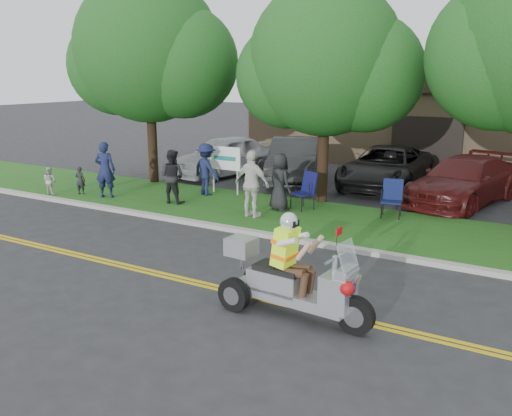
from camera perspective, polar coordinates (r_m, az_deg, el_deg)
The scene contains 23 objects.
ground at distance 12.34m, azimuth -8.86°, elevation -6.13°, with size 120.00×120.00×0.00m, color #28282B.
centerline_near at distance 11.93m, azimuth -10.62°, elevation -6.91°, with size 60.00×0.10×0.01m, color gold.
centerline_far at distance 12.04m, azimuth -10.13°, elevation -6.68°, with size 60.00×0.10×0.01m, color gold.
curb at distance 14.69m, azimuth -1.38°, elevation -2.43°, with size 60.00×0.25×0.12m, color #A8A89E.
grass_verge at distance 16.49m, azimuth 2.53°, elevation -0.61°, with size 60.00×4.00×0.10m, color #215316.
commercial_building at distance 28.51m, azimuth 19.48°, elevation 8.80°, with size 18.00×8.20×4.00m.
tree_left at distance 21.14m, azimuth -11.07°, elevation 15.49°, with size 6.62×5.40×7.78m.
tree_mid at distance 17.56m, azimuth 7.54°, elevation 14.61°, with size 5.88×4.80×7.05m.
business_sign at distance 18.87m, azimuth -3.27°, elevation 4.98°, with size 1.25×0.06×1.75m.
trike_scooter at distance 9.64m, azimuth 3.60°, elevation -7.63°, with size 2.91×1.00×1.90m.
lawn_chair_a at distance 16.82m, azimuth 5.29°, elevation 2.09°, with size 0.82×0.83×1.16m.
lawn_chair_b at distance 16.35m, azimuth 14.15°, elevation 1.25°, with size 0.68×0.70×1.10m.
spectator_adult_left at distance 18.99m, azimuth -15.60°, elevation 3.91°, with size 0.69×0.45×1.90m, color #191F47.
spectator_adult_mid at distance 17.73m, azimuth -8.81°, elevation 3.31°, with size 0.84×0.66×1.73m, color black.
spectator_adult_right at distance 15.73m, azimuth -0.41°, elevation 2.54°, with size 1.15×0.48×1.96m, color silver.
spectator_chair_a at distance 18.73m, azimuth -5.25°, elevation 4.08°, with size 1.16×0.66×1.79m, color #181F45.
spectator_chair_b at distance 16.58m, azimuth 2.50°, elevation 2.77°, with size 0.86×0.56×1.76m, color black.
child_left at distance 19.80m, azimuth -18.00°, elevation 2.78°, with size 0.35×0.23×0.97m, color black.
child_right at distance 20.13m, azimuth -20.88°, elevation 2.70°, with size 0.47×0.36×0.96m, color beige.
parked_car_far_left at distance 22.83m, azimuth -3.40°, elevation 5.51°, with size 1.99×4.96×1.69m, color #A1A3A8.
parked_car_left at distance 21.61m, azimuth 4.09°, elevation 5.05°, with size 1.82×5.23×1.72m, color #28282A.
parked_car_mid at distance 20.98m, azimuth 13.54°, elevation 4.19°, with size 2.56×5.56×1.55m, color black.
parked_car_right at distance 19.10m, azimuth 21.03°, elevation 2.68°, with size 2.15×5.29×1.54m, color #4B1211.
Camera 1 is at (7.40, -8.93, 4.22)m, focal length 38.00 mm.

